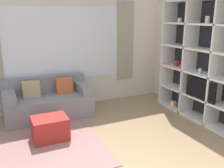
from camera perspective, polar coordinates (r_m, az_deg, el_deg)
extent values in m
cube|color=beige|center=(5.72, -10.86, 8.01)|extent=(6.08, 0.07, 2.70)
cube|color=white|center=(5.67, -10.81, 8.96)|extent=(2.69, 0.01, 1.60)
cube|color=#9E9984|center=(6.21, 3.03, 9.74)|extent=(0.44, 0.03, 1.90)
cube|color=beige|center=(5.48, 20.42, 7.02)|extent=(0.07, 4.54, 2.70)
cube|color=gray|center=(4.44, -18.00, -12.88)|extent=(2.17, 2.39, 0.01)
cube|color=#232328|center=(5.33, 21.49, 4.92)|extent=(0.02, 2.17, 2.37)
cube|color=white|center=(4.95, 22.97, 4.05)|extent=(0.40, 0.04, 2.37)
cube|color=white|center=(5.45, 17.35, 5.50)|extent=(0.40, 0.04, 2.37)
cube|color=white|center=(6.00, 12.69, 6.65)|extent=(0.40, 0.04, 2.37)
cube|color=white|center=(5.51, 18.93, -7.20)|extent=(0.40, 2.17, 0.04)
cube|color=white|center=(5.36, 19.34, -2.68)|extent=(0.40, 2.17, 0.04)
cube|color=white|center=(5.24, 19.80, 2.26)|extent=(0.40, 2.17, 0.04)
cube|color=white|center=(5.16, 20.27, 7.40)|extent=(0.40, 2.17, 0.04)
cube|color=white|center=(5.13, 20.77, 12.65)|extent=(0.40, 2.17, 0.04)
cube|color=black|center=(5.07, 19.60, -1.10)|extent=(0.04, 0.73, 0.40)
cube|color=black|center=(5.14, 19.57, -3.07)|extent=(0.10, 0.24, 0.03)
cube|color=red|center=(5.74, 14.57, 4.56)|extent=(0.08, 0.08, 0.12)
cylinder|color=orange|center=(5.96, 14.17, -4.49)|extent=(0.09, 0.09, 0.09)
cylinder|color=red|center=(5.32, 19.38, -2.28)|extent=(0.10, 0.10, 0.06)
cube|color=white|center=(5.99, 13.93, -4.32)|extent=(0.10, 0.10, 0.10)
cylinder|color=white|center=(5.09, 20.97, 13.57)|extent=(0.08, 0.08, 0.13)
cylinder|color=white|center=(5.66, 15.19, 13.92)|extent=(0.09, 0.09, 0.10)
cylinder|color=white|center=(5.23, 19.47, 2.97)|extent=(0.06, 0.06, 0.09)
cube|color=gray|center=(5.38, -14.23, -4.98)|extent=(1.74, 0.84, 0.45)
cube|color=gray|center=(5.57, -15.17, -0.03)|extent=(1.74, 0.18, 0.35)
cube|color=gray|center=(5.21, -22.59, -2.69)|extent=(0.24, 0.78, 0.18)
cube|color=gray|center=(5.46, -6.71, -0.79)|extent=(0.24, 0.78, 0.18)
cube|color=#C65B33|center=(5.38, -10.86, -0.34)|extent=(0.34, 0.12, 0.34)
cube|color=tan|center=(5.26, -17.93, -1.17)|extent=(0.35, 0.15, 0.34)
cube|color=#A82823|center=(4.44, -13.96, -9.82)|extent=(0.58, 0.47, 0.40)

